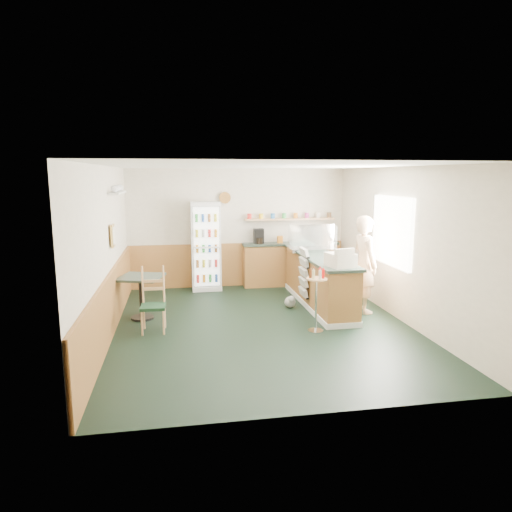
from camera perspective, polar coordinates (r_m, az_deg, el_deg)
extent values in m
plane|color=black|center=(7.93, 0.70, -8.69)|extent=(6.00, 6.00, 0.00)
cube|color=beige|center=(10.55, -2.27, 3.52)|extent=(5.00, 0.02, 2.70)
cube|color=beige|center=(7.57, -18.31, 0.42)|extent=(0.02, 6.00, 2.70)
cube|color=beige|center=(8.43, 17.74, 1.39)|extent=(0.02, 6.00, 2.70)
cube|color=white|center=(7.51, 0.74, 11.27)|extent=(5.00, 6.00, 0.02)
cube|color=#A97236|center=(10.65, -2.21, -1.05)|extent=(4.98, 0.05, 1.00)
cube|color=#A97236|center=(7.74, -17.67, -5.79)|extent=(0.05, 5.98, 1.00)
cube|color=white|center=(8.65, 16.61, 2.99)|extent=(0.06, 1.45, 1.25)
cube|color=gold|center=(8.02, -17.45, 2.43)|extent=(0.03, 0.32, 0.38)
cube|color=silver|center=(8.45, -16.93, 7.59)|extent=(0.18, 1.20, 0.03)
cylinder|color=brown|center=(10.39, -3.90, 7.28)|extent=(0.26, 0.04, 0.26)
cube|color=#A97236|center=(9.13, 7.83, -3.18)|extent=(0.60, 2.95, 0.95)
cube|color=silver|center=(9.23, 7.77, -5.75)|extent=(0.64, 2.97, 0.10)
cube|color=#2C3D34|center=(9.03, 7.91, -0.03)|extent=(0.68, 3.01, 0.05)
cube|color=#A97236|center=(10.71, 4.29, -1.14)|extent=(2.20, 0.38, 0.95)
cube|color=#2C3D34|center=(10.62, 4.32, 1.56)|extent=(2.24, 0.42, 0.05)
cube|color=tan|center=(10.63, 4.26, 4.63)|extent=(2.10, 0.22, 0.04)
cube|color=black|center=(10.44, 0.34, 2.52)|extent=(0.22, 0.18, 0.34)
cylinder|color=#B2664C|center=(10.43, -0.82, 5.00)|extent=(0.10, 0.10, 0.12)
cylinder|color=#B2664C|center=(10.48, 0.65, 5.02)|extent=(0.10, 0.10, 0.12)
cylinder|color=#B2664C|center=(10.53, 2.10, 5.04)|extent=(0.10, 0.10, 0.12)
cylinder|color=#B2664C|center=(10.59, 3.55, 5.05)|extent=(0.10, 0.10, 0.12)
cylinder|color=#B2664C|center=(10.66, 4.97, 5.07)|extent=(0.10, 0.10, 0.12)
cylinder|color=#B2664C|center=(10.73, 6.38, 5.08)|extent=(0.10, 0.10, 0.12)
cylinder|color=#B2664C|center=(10.81, 7.77, 5.08)|extent=(0.10, 0.10, 0.12)
cylinder|color=#B2664C|center=(10.89, 9.13, 5.09)|extent=(0.10, 0.10, 0.12)
cube|color=silver|center=(10.30, -6.29, 1.27)|extent=(0.65, 0.46, 1.98)
cube|color=white|center=(10.08, -6.21, 1.14)|extent=(0.55, 0.02, 1.74)
cube|color=silver|center=(10.01, -6.19, 1.08)|extent=(0.59, 0.02, 1.81)
cube|color=silver|center=(9.50, 6.98, 0.85)|extent=(0.94, 0.49, 0.06)
cube|color=silver|center=(9.46, 7.02, 2.44)|extent=(0.92, 0.47, 0.47)
cube|color=beige|center=(7.91, 10.51, -0.48)|extent=(0.49, 0.51, 0.23)
imported|color=tan|center=(8.75, 13.43, -1.02)|extent=(0.49, 0.65, 1.82)
cylinder|color=silver|center=(7.73, 7.44, -9.23)|extent=(0.26, 0.26, 0.02)
cylinder|color=silver|center=(7.59, 7.52, -6.09)|extent=(0.04, 0.04, 0.88)
cylinder|color=tan|center=(7.48, 7.60, -2.85)|extent=(0.34, 0.34, 0.02)
cylinder|color=red|center=(7.47, 8.40, -2.22)|extent=(0.05, 0.05, 0.15)
cylinder|color=red|center=(7.55, 8.01, -2.07)|extent=(0.05, 0.05, 0.15)
cylinder|color=red|center=(7.55, 7.23, -2.05)|extent=(0.05, 0.05, 0.15)
cylinder|color=red|center=(7.47, 6.82, -2.18)|extent=(0.05, 0.05, 0.15)
cylinder|color=red|center=(7.38, 7.21, -2.34)|extent=(0.05, 0.05, 0.15)
cylinder|color=red|center=(7.38, 8.01, -2.36)|extent=(0.05, 0.05, 0.15)
cube|color=black|center=(8.93, 6.04, -4.93)|extent=(0.05, 0.48, 0.03)
cube|color=silver|center=(8.91, 5.93, -4.50)|extent=(0.10, 0.44, 0.16)
cube|color=black|center=(8.88, 6.07, -3.71)|extent=(0.05, 0.48, 0.03)
cube|color=silver|center=(8.86, 5.95, -3.27)|extent=(0.10, 0.44, 0.16)
cube|color=black|center=(8.83, 6.09, -2.47)|extent=(0.05, 0.48, 0.03)
cube|color=silver|center=(8.81, 5.97, -2.03)|extent=(0.10, 0.44, 0.16)
cube|color=black|center=(8.79, 6.11, -1.22)|extent=(0.05, 0.48, 0.03)
cube|color=silver|center=(8.78, 6.00, -0.77)|extent=(0.10, 0.44, 0.16)
cube|color=black|center=(8.76, 6.14, 0.04)|extent=(0.05, 0.48, 0.03)
cube|color=silver|center=(8.74, 6.02, 0.49)|extent=(0.10, 0.44, 0.16)
cylinder|color=black|center=(8.54, -14.02, -7.48)|extent=(0.41, 0.41, 0.04)
cylinder|color=black|center=(8.44, -14.12, -5.10)|extent=(0.08, 0.08, 0.71)
cube|color=#2C3D34|center=(8.35, -14.23, -2.60)|extent=(0.89, 0.89, 0.04)
cube|color=black|center=(7.70, -12.74, -6.20)|extent=(0.41, 0.41, 0.05)
cylinder|color=tan|center=(7.61, -14.03, -8.17)|extent=(0.03, 0.03, 0.42)
cylinder|color=tan|center=(7.59, -11.43, -8.11)|extent=(0.03, 0.03, 0.42)
cylinder|color=tan|center=(7.94, -13.86, -7.40)|extent=(0.03, 0.03, 0.42)
cylinder|color=tan|center=(7.92, -11.37, -7.35)|extent=(0.03, 0.03, 0.42)
cube|color=tan|center=(7.79, -12.76, -3.55)|extent=(0.36, 0.05, 0.65)
sphere|color=gray|center=(8.97, 4.28, -5.77)|extent=(0.22, 0.22, 0.22)
sphere|color=gray|center=(8.85, 4.46, -5.40)|extent=(0.13, 0.13, 0.13)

